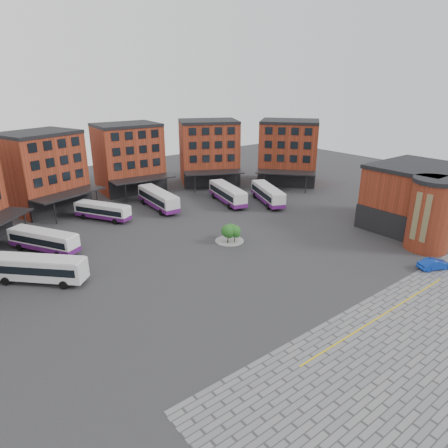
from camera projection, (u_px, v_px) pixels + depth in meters
ground at (275, 273)px, 51.63m from camera, size 160.00×160.00×0.00m
yellow_line at (382, 315)px, 42.43m from camera, size 26.00×0.15×0.02m
main_building at (114, 171)px, 74.62m from camera, size 94.14×42.48×14.60m
east_building at (417, 200)px, 64.13m from camera, size 17.40×15.40×10.60m
tree_island at (231, 232)px, 60.70m from camera, size 4.40×4.40×3.04m
bus_a at (38, 268)px, 48.74m from camera, size 10.09×10.17×3.30m
bus_b at (43, 240)px, 57.54m from camera, size 7.78×10.96×3.15m
bus_c at (103, 211)px, 70.38m from camera, size 7.34×10.38×2.98m
bus_d at (158, 199)px, 76.34m from camera, size 3.84×12.77×3.55m
bus_e at (227, 194)px, 79.81m from camera, size 5.82×12.75×3.50m
bus_f at (268, 194)px, 79.70m from camera, size 7.31×12.27×3.42m
blue_car at (434, 264)px, 52.45m from camera, size 4.54×3.11×1.42m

